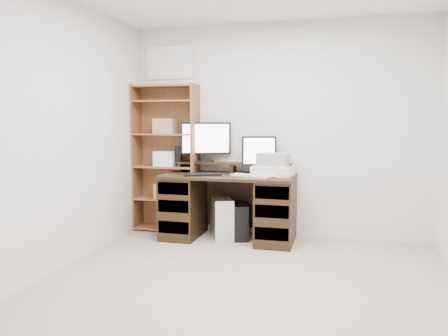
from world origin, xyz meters
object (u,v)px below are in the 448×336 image
at_px(monitor_wide, 206,140).
at_px(monitor_small, 259,153).
at_px(tower_black, 240,221).
at_px(printer, 273,171).
at_px(bookshelf, 166,157).
at_px(tower_silver, 222,218).
at_px(desk, 229,206).

bearing_deg(monitor_wide, monitor_small, -23.83).
bearing_deg(tower_black, printer, -20.28).
relative_size(monitor_wide, bookshelf, 0.32).
bearing_deg(printer, monitor_small, 148.59).
distance_m(printer, tower_black, 0.71).
distance_m(printer, bookshelf, 1.37).
bearing_deg(monitor_wide, printer, -32.59).
height_order(printer, bookshelf, bookshelf).
bearing_deg(tower_black, monitor_small, 12.68).
xyz_separation_m(monitor_small, tower_black, (-0.20, -0.11, -0.78)).
xyz_separation_m(printer, bookshelf, (-1.35, 0.17, 0.11)).
height_order(tower_silver, bookshelf, bookshelf).
height_order(monitor_small, tower_black, monitor_small).
height_order(monitor_wide, tower_silver, monitor_wide).
distance_m(monitor_wide, bookshelf, 0.56).
bearing_deg(bookshelf, monitor_small, -1.49).
bearing_deg(monitor_wide, bookshelf, 157.28).
distance_m(desk, tower_silver, 0.18).
bearing_deg(desk, printer, 5.27).
height_order(monitor_small, tower_silver, monitor_small).
relative_size(monitor_wide, tower_black, 1.30).
height_order(tower_silver, tower_black, tower_silver).
height_order(tower_black, bookshelf, bookshelf).
xyz_separation_m(tower_silver, bookshelf, (-0.76, 0.20, 0.68)).
height_order(monitor_wide, printer, monitor_wide).
height_order(desk, monitor_small, monitor_small).
relative_size(tower_black, bookshelf, 0.24).
relative_size(desk, printer, 3.41).
bearing_deg(tower_black, monitor_wide, 146.15).
bearing_deg(tower_silver, tower_black, -9.07).
bearing_deg(monitor_small, desk, -167.11).
height_order(monitor_wide, bookshelf, bookshelf).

